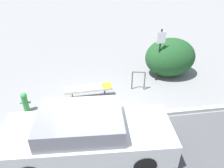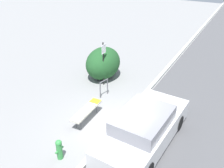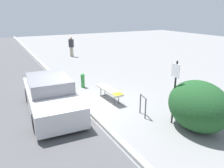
% 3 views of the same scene
% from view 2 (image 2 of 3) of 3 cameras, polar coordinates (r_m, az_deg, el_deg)
% --- Properties ---
extents(ground_plane, '(60.00, 60.00, 0.00)m').
position_cam_2_polar(ground_plane, '(10.04, 1.04, -9.96)').
color(ground_plane, gray).
extents(curb, '(60.00, 0.20, 0.13)m').
position_cam_2_polar(curb, '(10.00, 1.05, -9.67)').
color(curb, '#A8A8A3').
rests_on(curb, ground_plane).
extents(bench, '(1.78, 0.49, 0.53)m').
position_cam_2_polar(bench, '(10.24, -5.79, -5.99)').
color(bench, '#515156').
rests_on(bench, ground_plane).
extents(bike_rack, '(0.55, 0.17, 0.83)m').
position_cam_2_polar(bike_rack, '(11.85, -1.87, -0.57)').
color(bike_rack, '#515156').
rests_on(bike_rack, ground_plane).
extents(sign_post, '(0.36, 0.08, 2.30)m').
position_cam_2_polar(sign_post, '(12.49, -1.97, 5.50)').
color(sign_post, black).
rests_on(sign_post, ground_plane).
extents(fire_hydrant, '(0.36, 0.22, 0.77)m').
position_cam_2_polar(fire_hydrant, '(8.70, -11.96, -14.29)').
color(fire_hydrant, '#338C3F').
rests_on(fire_hydrant, ground_plane).
extents(shrub_hedge, '(2.22, 1.69, 1.71)m').
position_cam_2_polar(shrub_hedge, '(13.46, -2.03, 4.78)').
color(shrub_hedge, '#1E4C23').
rests_on(shrub_hedge, ground_plane).
extents(parked_car_near, '(4.66, 2.00, 1.38)m').
position_cam_2_polar(parked_car_near, '(9.02, 7.36, -10.18)').
color(parked_car_near, black).
rests_on(parked_car_near, ground_plane).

